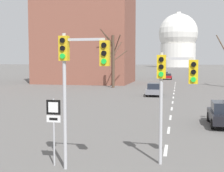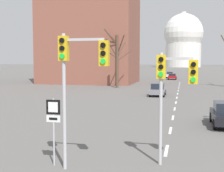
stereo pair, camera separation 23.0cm
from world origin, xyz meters
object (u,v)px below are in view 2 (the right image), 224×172
(traffic_signal_near_left, at_px, (77,67))
(traffic_signal_centre_tall, at_px, (172,81))
(sedan_near_right, at_px, (172,76))
(route_sign_post, at_px, (53,120))
(sedan_near_left, at_px, (158,90))
(sedan_mid_centre, at_px, (170,75))

(traffic_signal_near_left, height_order, traffic_signal_centre_tall, traffic_signal_near_left)
(traffic_signal_centre_tall, bearing_deg, sedan_near_right, 92.02)
(traffic_signal_near_left, relative_size, route_sign_post, 1.93)
(sedan_near_left, bearing_deg, traffic_signal_centre_tall, -84.17)
(route_sign_post, bearing_deg, sedan_mid_centre, 88.65)
(route_sign_post, height_order, sedan_near_left, route_sign_post)
(traffic_signal_near_left, bearing_deg, traffic_signal_centre_tall, 21.30)
(traffic_signal_near_left, distance_m, traffic_signal_centre_tall, 3.87)
(traffic_signal_near_left, relative_size, traffic_signal_centre_tall, 1.15)
(traffic_signal_centre_tall, bearing_deg, sedan_near_left, 95.83)
(route_sign_post, xyz_separation_m, sedan_mid_centre, (1.65, 70.05, -1.09))
(sedan_near_left, bearing_deg, traffic_signal_near_left, -91.88)
(traffic_signal_near_left, relative_size, sedan_near_right, 1.32)
(route_sign_post, bearing_deg, sedan_near_right, 87.70)
(route_sign_post, bearing_deg, traffic_signal_near_left, -13.98)
(traffic_signal_centre_tall, relative_size, sedan_near_left, 1.08)
(traffic_signal_centre_tall, xyz_separation_m, sedan_near_left, (-2.67, 26.09, -2.73))
(route_sign_post, distance_m, sedan_near_left, 27.30)
(sedan_near_right, bearing_deg, sedan_mid_centre, 97.23)
(route_sign_post, xyz_separation_m, sedan_near_left, (2.05, 27.20, -1.12))
(route_sign_post, height_order, sedan_near_right, route_sign_post)
(route_sign_post, distance_m, sedan_mid_centre, 70.08)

